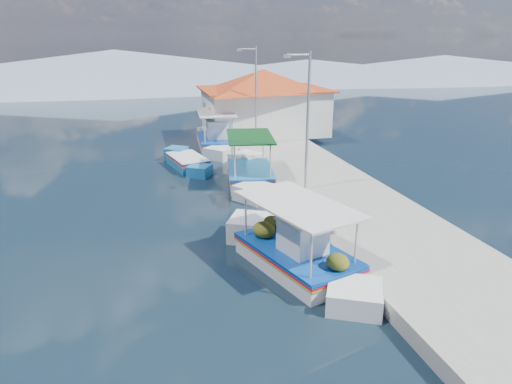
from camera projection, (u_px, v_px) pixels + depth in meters
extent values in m
plane|color=black|center=(213.00, 225.00, 18.28)|extent=(160.00, 160.00, 0.00)
cube|color=#9A9890|center=(302.00, 169.00, 25.10)|extent=(5.00, 44.00, 0.50)
cylinder|color=#A5A8AD|center=(333.00, 230.00, 16.22)|extent=(0.20, 0.20, 0.30)
cylinder|color=#A5A8AD|center=(289.00, 187.00, 20.80)|extent=(0.20, 0.20, 0.30)
cylinder|color=#A5A8AD|center=(255.00, 155.00, 26.31)|extent=(0.20, 0.20, 0.30)
cylinder|color=#A5A8AD|center=(234.00, 135.00, 31.81)|extent=(0.20, 0.20, 0.30)
cube|color=silver|center=(296.00, 262.00, 14.84)|extent=(3.25, 4.57, 0.90)
cube|color=silver|center=(294.00, 226.00, 17.39)|extent=(2.03, 2.03, 1.00)
cube|color=silver|center=(299.00, 308.00, 12.34)|extent=(1.97, 1.97, 0.86)
cube|color=navy|center=(297.00, 250.00, 14.71)|extent=(3.35, 4.70, 0.06)
cube|color=red|center=(296.00, 252.00, 14.73)|extent=(3.35, 4.70, 0.05)
cube|color=gold|center=(296.00, 254.00, 14.76)|extent=(3.35, 4.70, 0.04)
cube|color=navy|center=(297.00, 248.00, 14.69)|extent=(3.35, 4.67, 0.05)
cube|color=brown|center=(297.00, 249.00, 14.70)|extent=(3.06, 4.44, 0.05)
cube|color=silver|center=(297.00, 238.00, 14.26)|extent=(1.47, 1.53, 1.05)
cube|color=silver|center=(298.00, 222.00, 14.09)|extent=(1.60, 1.65, 0.06)
cylinder|color=beige|center=(272.00, 207.00, 16.14)|extent=(0.07, 0.07, 1.52)
cylinder|color=beige|center=(320.00, 208.00, 16.05)|extent=(0.07, 0.07, 1.52)
cylinder|color=beige|center=(269.00, 251.00, 12.86)|extent=(0.07, 0.07, 1.52)
cylinder|color=beige|center=(329.00, 252.00, 12.77)|extent=(0.07, 0.07, 1.52)
cube|color=silver|center=(298.00, 204.00, 14.21)|extent=(3.35, 4.60, 0.07)
ellipsoid|color=#444B14|center=(285.00, 225.00, 15.89)|extent=(0.72, 0.79, 0.54)
ellipsoid|color=#444B14|center=(304.00, 221.00, 16.32)|extent=(0.61, 0.67, 0.46)
ellipsoid|color=#444B14|center=(305.00, 268.00, 12.99)|extent=(0.65, 0.71, 0.48)
sphere|color=orange|center=(326.00, 222.00, 14.96)|extent=(0.38, 0.38, 0.38)
cube|color=silver|center=(250.00, 179.00, 23.45)|extent=(2.69, 4.16, 0.99)
cube|color=silver|center=(232.00, 164.00, 25.67)|extent=(2.09, 2.09, 1.09)
cube|color=silver|center=(272.00, 193.00, 21.27)|extent=(2.03, 2.03, 0.94)
cube|color=navy|center=(250.00, 170.00, 23.30)|extent=(2.77, 4.29, 0.06)
cube|color=red|center=(250.00, 171.00, 23.33)|extent=(2.77, 4.29, 0.05)
cube|color=gold|center=(250.00, 173.00, 23.35)|extent=(2.77, 4.29, 0.04)
cube|color=#1A67A1|center=(250.00, 168.00, 23.28)|extent=(2.78, 4.25, 0.05)
cube|color=brown|center=(250.00, 169.00, 23.29)|extent=(2.51, 4.06, 0.05)
cylinder|color=beige|center=(223.00, 148.00, 24.11)|extent=(0.07, 0.07, 1.67)
cylinder|color=beige|center=(252.00, 145.00, 24.75)|extent=(0.07, 0.07, 1.67)
cylinder|color=beige|center=(247.00, 162.00, 21.30)|extent=(0.07, 0.07, 1.67)
cylinder|color=beige|center=(280.00, 159.00, 21.94)|extent=(0.07, 0.07, 1.67)
cube|color=#0C3D17|center=(250.00, 136.00, 22.76)|extent=(2.79, 4.18, 0.07)
cube|color=#1A67A1|center=(188.00, 164.00, 26.21)|extent=(2.18, 3.23, 0.82)
cube|color=#1A67A1|center=(191.00, 154.00, 28.06)|extent=(1.55, 1.55, 0.91)
cube|color=#1A67A1|center=(184.00, 174.00, 24.40)|extent=(1.51, 1.51, 0.78)
cube|color=navy|center=(187.00, 158.00, 26.09)|extent=(2.25, 3.33, 0.05)
cube|color=red|center=(187.00, 159.00, 26.11)|extent=(2.25, 3.33, 0.04)
cube|color=gold|center=(187.00, 160.00, 26.13)|extent=(2.25, 3.33, 0.03)
cube|color=silver|center=(187.00, 157.00, 26.07)|extent=(2.25, 3.30, 0.04)
cube|color=brown|center=(187.00, 157.00, 26.08)|extent=(2.05, 3.15, 0.04)
cube|color=silver|center=(217.00, 145.00, 30.67)|extent=(2.48, 4.34, 0.99)
cube|color=silver|center=(207.00, 135.00, 33.14)|extent=(2.22, 2.22, 1.09)
cube|color=silver|center=(227.00, 154.00, 28.24)|extent=(2.16, 2.16, 0.94)
cube|color=navy|center=(216.00, 138.00, 30.52)|extent=(2.56, 4.47, 0.06)
cube|color=red|center=(216.00, 139.00, 30.55)|extent=(2.56, 4.47, 0.05)
cube|color=gold|center=(216.00, 140.00, 30.57)|extent=(2.56, 4.47, 0.04)
cube|color=navy|center=(216.00, 137.00, 30.50)|extent=(2.58, 4.43, 0.05)
cube|color=brown|center=(216.00, 138.00, 30.51)|extent=(2.30, 4.24, 0.05)
cube|color=silver|center=(217.00, 130.00, 30.05)|extent=(1.30, 1.44, 1.14)
cube|color=silver|center=(217.00, 121.00, 29.86)|extent=(1.41, 1.55, 0.06)
cylinder|color=beige|center=(197.00, 121.00, 31.56)|extent=(0.07, 0.07, 1.66)
cylinder|color=beige|center=(222.00, 120.00, 32.09)|extent=(0.07, 0.07, 1.66)
cylinder|color=beige|center=(209.00, 131.00, 28.40)|extent=(0.07, 0.07, 1.66)
cylinder|color=beige|center=(236.00, 129.00, 28.93)|extent=(0.07, 0.07, 1.66)
cube|color=silver|center=(216.00, 112.00, 29.98)|extent=(2.59, 4.35, 0.07)
cube|color=white|center=(264.00, 111.00, 32.86)|extent=(8.00, 6.00, 3.00)
cube|color=#AE3218|center=(264.00, 89.00, 32.37)|extent=(8.64, 6.48, 0.10)
pyramid|color=#AE3218|center=(264.00, 80.00, 32.16)|extent=(10.49, 10.49, 1.40)
cube|color=brown|center=(211.00, 123.00, 31.16)|extent=(0.06, 1.00, 2.00)
cube|color=navy|center=(205.00, 109.00, 33.27)|extent=(0.06, 1.20, 0.90)
cylinder|color=#A5A8AD|center=(308.00, 123.00, 20.08)|extent=(0.12, 0.12, 6.00)
cylinder|color=#A5A8AD|center=(299.00, 55.00, 19.05)|extent=(1.00, 0.08, 0.08)
cube|color=#A5A8AD|center=(287.00, 56.00, 18.95)|extent=(0.30, 0.14, 0.14)
cylinder|color=#A5A8AD|center=(256.00, 98.00, 28.34)|extent=(0.12, 0.12, 6.00)
cylinder|color=#A5A8AD|center=(248.00, 49.00, 27.30)|extent=(1.00, 0.08, 0.08)
cube|color=#A5A8AD|center=(239.00, 50.00, 27.20)|extent=(0.30, 0.14, 0.14)
cone|color=gray|center=(116.00, 69.00, 67.68)|extent=(96.00, 96.00, 5.50)
cone|color=gray|center=(308.00, 71.00, 75.05)|extent=(76.80, 76.80, 3.80)
cone|color=gray|center=(443.00, 68.00, 80.90)|extent=(89.60, 89.60, 4.20)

